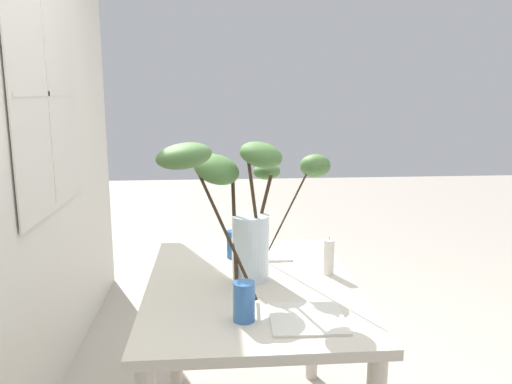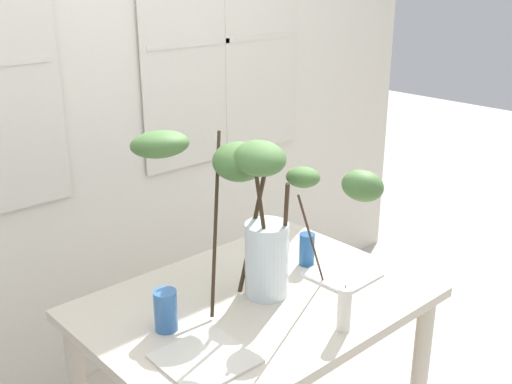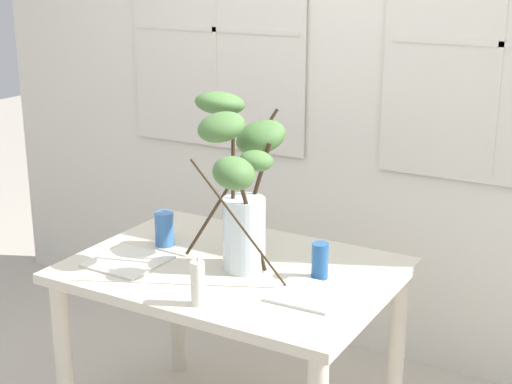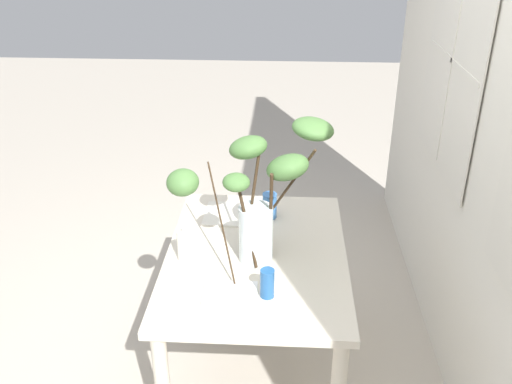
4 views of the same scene
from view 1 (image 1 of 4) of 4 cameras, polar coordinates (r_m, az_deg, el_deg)
The scene contains 7 objects.
dining_table at distance 2.20m, azimuth -0.52°, elevation -12.95°, with size 1.19×0.86×0.78m.
vase_with_branches at distance 2.06m, azimuth -1.44°, elevation -0.83°, with size 0.64×0.79×0.63m.
drinking_glass_blue_left at distance 1.80m, azimuth -1.35°, elevation -12.20°, with size 0.08×0.08×0.14m, color #386BAD.
drinking_glass_blue_right at distance 2.44m, azimuth -2.60°, elevation -5.89°, with size 0.06×0.06×0.13m, color #235693.
plate_square_left at distance 1.84m, azimuth 5.75°, elevation -13.95°, with size 0.26×0.26×0.01m, color silver.
plate_square_right at distance 2.50m, azimuth 1.05°, elevation -6.92°, with size 0.23×0.23×0.01m, color white.
pillar_candle at distance 2.24m, azimuth 8.16°, elevation -7.25°, with size 0.05×0.05×0.17m.
Camera 1 is at (-2.00, 0.14, 1.56)m, focal length 35.61 mm.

